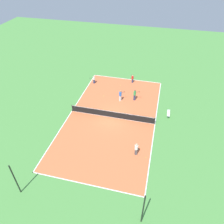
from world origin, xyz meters
TOP-DOWN VIEW (x-y plane):
  - ground_plane at (0.00, 0.00)m, footprint 80.00×80.00m
  - court_surface at (0.00, 0.00)m, footprint 11.53×21.10m
  - tennis_net at (0.00, 0.00)m, footprint 11.33×0.10m
  - bench at (-7.26, -2.18)m, footprint 0.36×1.44m
  - player_near_blue at (-0.26, -3.99)m, footprint 0.90×0.89m
  - player_far_green at (-2.25, -4.68)m, footprint 0.99×0.64m
  - player_near_white at (-4.09, 5.61)m, footprint 0.45×0.45m
  - player_far_white at (5.00, -7.84)m, footprint 0.93×0.85m
  - player_coach_red at (-1.08, -9.60)m, footprint 0.56×0.99m
  - tennis_ball_far_baseline at (2.42, -4.61)m, footprint 0.07×0.07m
  - tennis_ball_midcourt at (-5.24, 5.79)m, footprint 0.07×0.07m
  - tennis_ball_right_alley at (0.57, -8.14)m, footprint 0.07×0.07m
  - tennis_ball_left_sideline at (1.44, -1.29)m, footprint 0.07×0.07m
  - fence_post_back_left at (-5.69, 12.74)m, footprint 0.12×0.12m
  - fence_post_back_right at (5.69, 12.74)m, footprint 0.12×0.12m

SIDE VIEW (x-z plane):
  - ground_plane at x=0.00m, z-range 0.00..0.00m
  - court_surface at x=0.00m, z-range 0.00..0.02m
  - tennis_ball_far_baseline at x=2.42m, z-range 0.02..0.09m
  - tennis_ball_midcourt at x=-5.24m, z-range 0.02..0.09m
  - tennis_ball_right_alley at x=0.57m, z-range 0.02..0.09m
  - tennis_ball_left_sideline at x=1.44m, z-range 0.02..0.09m
  - bench at x=-7.26m, z-range 0.16..0.61m
  - tennis_net at x=0.00m, z-range 0.03..1.06m
  - player_far_white at x=5.00m, z-range 0.10..1.45m
  - player_coach_red at x=-1.08m, z-range 0.11..1.49m
  - player_near_white at x=-4.09m, z-range 0.14..1.82m
  - player_near_blue at x=-0.26m, z-range 0.17..1.95m
  - player_far_green at x=-2.25m, z-range 0.17..1.96m
  - fence_post_back_left at x=-5.69m, z-range 0.00..3.91m
  - fence_post_back_right at x=5.69m, z-range 0.00..3.91m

